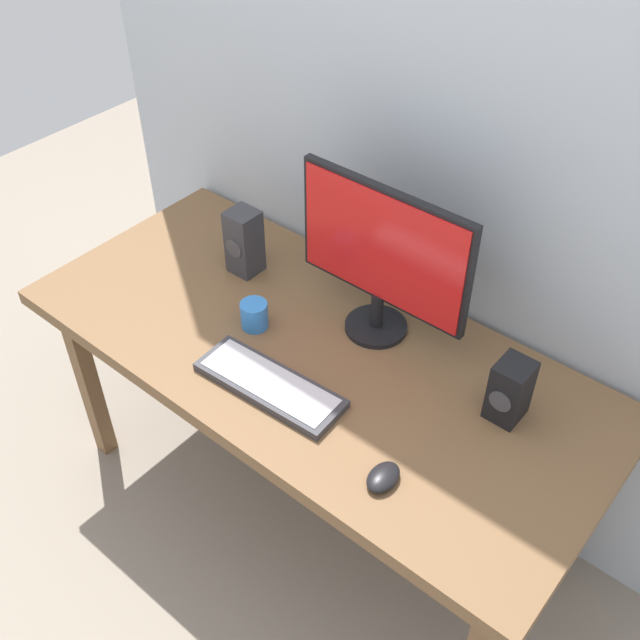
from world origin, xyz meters
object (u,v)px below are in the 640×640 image
at_px(monitor, 382,255).
at_px(speaker_right, 510,390).
at_px(desk, 313,366).
at_px(keyboard_primary, 270,385).
at_px(mouse, 383,477).
at_px(coffee_mug, 254,315).
at_px(speaker_left, 244,242).

height_order(monitor, speaker_right, monitor).
height_order(desk, speaker_right, speaker_right).
distance_m(monitor, keyboard_primary, 0.46).
height_order(monitor, mouse, monitor).
relative_size(monitor, coffee_mug, 6.45).
relative_size(desk, speaker_left, 7.99).
bearing_deg(speaker_right, coffee_mug, -167.22).
distance_m(monitor, coffee_mug, 0.42).
distance_m(desk, speaker_right, 0.57).
bearing_deg(speaker_left, mouse, -25.08).
bearing_deg(monitor, speaker_right, -7.48).
relative_size(mouse, speaker_left, 0.47).
distance_m(mouse, speaker_left, 0.90).
bearing_deg(coffee_mug, mouse, -18.63).
relative_size(desk, mouse, 17.10).
xyz_separation_m(mouse, speaker_left, (-0.81, 0.38, 0.09)).
distance_m(speaker_right, speaker_left, 0.93).
relative_size(monitor, speaker_right, 3.05).
bearing_deg(desk, monitor, 64.96).
height_order(monitor, keyboard_primary, monitor).
bearing_deg(monitor, speaker_left, -174.34).
bearing_deg(monitor, mouse, -52.19).
distance_m(speaker_right, coffee_mug, 0.75).
bearing_deg(keyboard_primary, desk, 93.58).
bearing_deg(desk, mouse, -29.88).
bearing_deg(speaker_left, speaker_right, -0.68).
bearing_deg(desk, speaker_right, 13.50).
distance_m(desk, coffee_mug, 0.22).
height_order(speaker_right, speaker_left, speaker_left).
distance_m(keyboard_primary, mouse, 0.41).
xyz_separation_m(monitor, keyboard_primary, (-0.08, -0.38, -0.25)).
bearing_deg(desk, keyboard_primary, -86.42).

